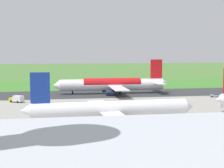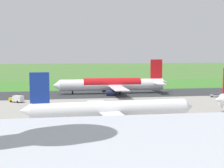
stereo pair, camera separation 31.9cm
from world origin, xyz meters
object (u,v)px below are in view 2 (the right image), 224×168
object	(u,v)px
airliner_main	(113,84)
service_truck_baggage	(17,99)
no_stopping_sign	(142,83)
service_car_followme	(216,95)
traffic_cone_orange	(130,85)
airliner_parked_mid	(110,109)

from	to	relation	value
airliner_main	service_truck_baggage	size ratio (longest dim) A/B	9.00
no_stopping_sign	service_car_followme	bearing A→B (deg)	109.08
service_truck_baggage	service_car_followme	size ratio (longest dim) A/B	1.32
service_truck_baggage	service_car_followme	xyz separation A→B (m)	(-82.26, -1.42, -0.56)
no_stopping_sign	traffic_cone_orange	size ratio (longest dim) A/B	4.38
airliner_parked_mid	no_stopping_sign	size ratio (longest dim) A/B	20.14
airliner_main	traffic_cone_orange	world-z (taller)	airliner_main
airliner_main	airliner_parked_mid	world-z (taller)	airliner_main
airliner_parked_mid	no_stopping_sign	bearing A→B (deg)	-109.29
traffic_cone_orange	service_car_followme	bearing A→B (deg)	113.16
airliner_parked_mid	traffic_cone_orange	bearing A→B (deg)	-105.67
airliner_main	no_stopping_sign	world-z (taller)	airliner_main
traffic_cone_orange	service_truck_baggage	bearing A→B (deg)	45.43
airliner_main	airliner_parked_mid	size ratio (longest dim) A/B	1.11
service_truck_baggage	service_car_followme	distance (m)	82.28
no_stopping_sign	traffic_cone_orange	bearing A→B (deg)	-30.37
airliner_main	no_stopping_sign	size ratio (longest dim) A/B	22.44
no_stopping_sign	traffic_cone_orange	world-z (taller)	no_stopping_sign
service_truck_baggage	no_stopping_sign	distance (m)	84.27
airliner_main	service_truck_baggage	world-z (taller)	airliner_main
no_stopping_sign	traffic_cone_orange	distance (m)	6.91
service_car_followme	traffic_cone_orange	xyz separation A→B (m)	(24.48, -57.24, -0.57)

